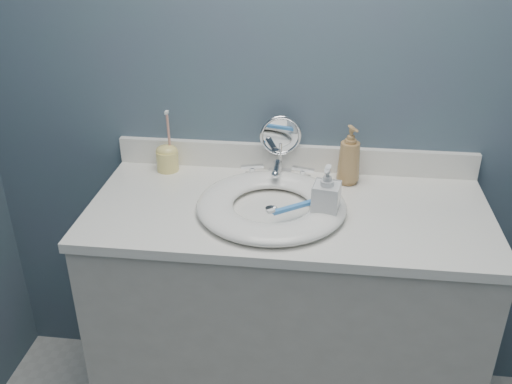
# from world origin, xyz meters

# --- Properties ---
(back_wall) EXTENTS (2.20, 0.02, 2.40)m
(back_wall) POSITION_xyz_m (0.00, 1.25, 1.20)
(back_wall) COLOR #445D67
(back_wall) RESTS_ON ground
(vanity_cabinet) EXTENTS (1.20, 0.55, 0.85)m
(vanity_cabinet) POSITION_xyz_m (0.00, 0.97, 0.42)
(vanity_cabinet) COLOR beige
(vanity_cabinet) RESTS_ON ground
(countertop) EXTENTS (1.22, 0.57, 0.03)m
(countertop) POSITION_xyz_m (0.00, 0.97, 0.86)
(countertop) COLOR white
(countertop) RESTS_ON vanity_cabinet
(backsplash) EXTENTS (1.22, 0.02, 0.09)m
(backsplash) POSITION_xyz_m (0.00, 1.24, 0.93)
(backsplash) COLOR white
(backsplash) RESTS_ON countertop
(basin) EXTENTS (0.45, 0.45, 0.04)m
(basin) POSITION_xyz_m (-0.05, 0.94, 0.90)
(basin) COLOR white
(basin) RESTS_ON countertop
(drain) EXTENTS (0.04, 0.04, 0.01)m
(drain) POSITION_xyz_m (-0.05, 0.94, 0.88)
(drain) COLOR silver
(drain) RESTS_ON countertop
(faucet) EXTENTS (0.25, 0.13, 0.07)m
(faucet) POSITION_xyz_m (-0.05, 1.14, 0.91)
(faucet) COLOR silver
(faucet) RESTS_ON countertop
(makeup_mirror) EXTENTS (0.14, 0.08, 0.21)m
(makeup_mirror) POSITION_xyz_m (-0.05, 1.21, 0.99)
(makeup_mirror) COLOR silver
(makeup_mirror) RESTS_ON countertop
(soap_bottle_amber) EXTENTS (0.10, 0.10, 0.20)m
(soap_bottle_amber) POSITION_xyz_m (0.18, 1.16, 0.98)
(soap_bottle_amber) COLOR #A77F4B
(soap_bottle_amber) RESTS_ON countertop
(soap_bottle_clear) EXTENTS (0.09, 0.09, 0.17)m
(soap_bottle_clear) POSITION_xyz_m (0.11, 0.92, 0.96)
(soap_bottle_clear) COLOR silver
(soap_bottle_clear) RESTS_ON countertop
(toothbrush_holder) EXTENTS (0.08, 0.08, 0.22)m
(toothbrush_holder) POSITION_xyz_m (-0.43, 1.18, 0.93)
(toothbrush_holder) COLOR #F0DC78
(toothbrush_holder) RESTS_ON countertop
(toothbrush_lying) EXTENTS (0.15, 0.11, 0.02)m
(toothbrush_lying) POSITION_xyz_m (0.02, 0.90, 0.92)
(toothbrush_lying) COLOR #3E8ADC
(toothbrush_lying) RESTS_ON basin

